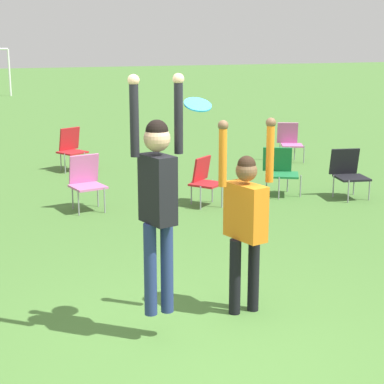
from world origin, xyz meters
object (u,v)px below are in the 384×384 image
camping_chair_2 (71,146)px  camping_chair_4 (281,168)px  camping_chair_3 (86,179)px  person_jumping (158,190)px  camping_chair_0 (348,171)px  frisbee (198,105)px  camping_chair_1 (204,178)px  person_defending (246,213)px  camping_chair_5 (290,140)px

camping_chair_2 → camping_chair_4: (3.06, -3.69, -0.04)m
camping_chair_3 → camping_chair_4: (3.55, -0.31, -0.04)m
person_jumping → camping_chair_2: 8.45m
camping_chair_3 → camping_chair_4: bearing=165.1°
person_jumping → camping_chair_2: person_jumping is taller
person_jumping → camping_chair_0: 6.49m
frisbee → camping_chair_1: 5.21m
frisbee → person_defending: bearing=19.5°
person_defending → camping_chair_4: size_ratio=2.37×
camping_chair_1 → frisbee: bearing=29.6°
person_jumping → frisbee: 0.85m
frisbee → camping_chair_2: size_ratio=0.28×
person_jumping → camping_chair_5: person_jumping is taller
person_jumping → camping_chair_3: 5.07m
camping_chair_5 → camping_chair_4: bearing=81.5°
camping_chair_1 → camping_chair_3: (-1.94, 0.48, 0.05)m
camping_chair_2 → camping_chair_3: 3.42m
camping_chair_2 → camping_chair_5: bearing=142.9°
camping_chair_0 → camping_chair_5: bearing=-90.9°
camping_chair_0 → camping_chair_3: (-4.54, 0.99, 0.03)m
person_jumping → camping_chair_2: size_ratio=2.44×
camping_chair_1 → camping_chair_4: bearing=150.1°
camping_chair_0 → camping_chair_2: 5.96m
camping_chair_0 → camping_chair_2: (-4.06, 4.37, 0.04)m
camping_chair_4 → camping_chair_5: camping_chair_5 is taller
camping_chair_2 → camping_chair_4: camping_chair_2 is taller
person_defending → camping_chair_0: person_defending is taller
person_jumping → frisbee: bearing=-101.3°
camping_chair_2 → camping_chair_3: (-0.48, -3.38, -0.00)m
frisbee → camping_chair_0: 6.34m
person_defending → camping_chair_0: size_ratio=2.32×
camping_chair_0 → camping_chair_1: 2.65m
camping_chair_5 → camping_chair_1: bearing=65.5°
frisbee → camping_chair_3: (0.11, 4.95, -1.69)m
person_defending → camping_chair_1: bearing=148.7°
person_jumping → camping_chair_0: bearing=-64.6°
camping_chair_5 → person_defending: bearing=81.2°
camping_chair_2 → camping_chair_4: 4.80m
person_jumping → camping_chair_2: (0.99, 8.34, -0.93)m
camping_chair_5 → camping_chair_2: bearing=14.3°
camping_chair_1 → person_defending: bearing=35.7°
person_defending → frisbee: 1.32m
person_defending → camping_chair_0: (4.02, 3.74, -0.58)m
camping_chair_0 → camping_chair_5: camping_chair_5 is taller
camping_chair_3 → camping_chair_2: bearing=-108.0°
camping_chair_2 → frisbee: bearing=60.0°
person_jumping → camping_chair_5: bearing=-51.4°
person_jumping → camping_chair_1: 5.20m
person_jumping → frisbee: (0.40, 0.01, 0.76)m
person_defending → camping_chair_5: 8.65m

